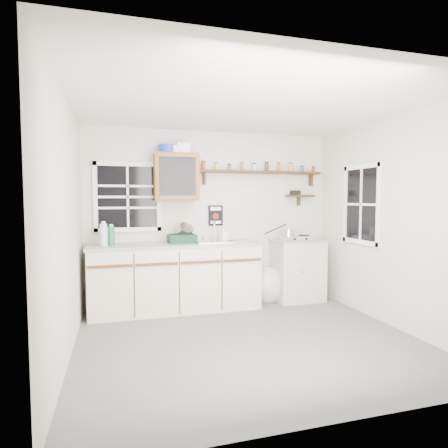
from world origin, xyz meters
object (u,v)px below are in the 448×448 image
object	(u,v)px
main_cabinet	(176,277)
hotplate	(296,238)
right_cabinet	(297,270)
upper_cabinet	(176,177)
spice_shelf	(260,172)
dish_rack	(183,236)

from	to	relation	value
main_cabinet	hotplate	bearing A→B (deg)	0.17
right_cabinet	upper_cabinet	size ratio (longest dim) A/B	1.40
upper_cabinet	right_cabinet	bearing A→B (deg)	-3.76
spice_shelf	dish_rack	size ratio (longest dim) A/B	4.94
main_cabinet	upper_cabinet	bearing A→B (deg)	76.32
right_cabinet	hotplate	bearing A→B (deg)	-147.68
main_cabinet	right_cabinet	distance (m)	1.84
dish_rack	hotplate	world-z (taller)	dish_rack
right_cabinet	hotplate	size ratio (longest dim) A/B	1.73
right_cabinet	dish_rack	size ratio (longest dim) A/B	2.35
right_cabinet	main_cabinet	bearing A→B (deg)	-179.21
main_cabinet	hotplate	xyz separation A→B (m)	(1.80, 0.01, 0.48)
main_cabinet	spice_shelf	world-z (taller)	spice_shelf
right_cabinet	dish_rack	world-z (taller)	dish_rack
upper_cabinet	hotplate	distance (m)	1.98
upper_cabinet	dish_rack	size ratio (longest dim) A/B	1.68
spice_shelf	upper_cabinet	bearing A→B (deg)	-176.88
right_cabinet	spice_shelf	size ratio (longest dim) A/B	0.48
main_cabinet	right_cabinet	xyz separation A→B (m)	(1.83, 0.03, -0.01)
upper_cabinet	dish_rack	xyz separation A→B (m)	(0.08, -0.07, -0.81)
right_cabinet	hotplate	world-z (taller)	hotplate
upper_cabinet	dish_rack	distance (m)	0.82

